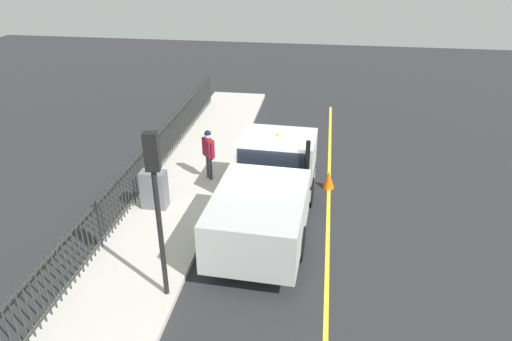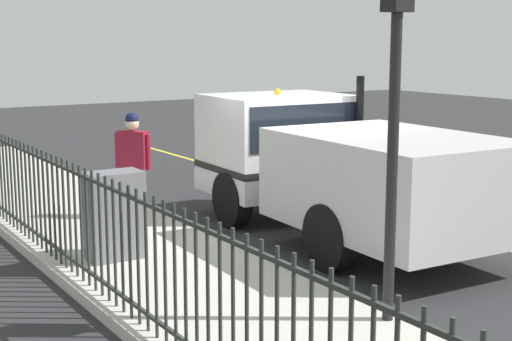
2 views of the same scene
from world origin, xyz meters
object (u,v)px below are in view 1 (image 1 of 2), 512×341
(worker_standing, at_px, (208,149))
(traffic_cone, at_px, (329,180))
(work_truck, at_px, (269,186))
(traffic_light_near, at_px, (155,185))
(utility_cabinet, at_px, (154,189))

(worker_standing, distance_m, traffic_cone, 4.31)
(work_truck, relative_size, traffic_light_near, 1.47)
(work_truck, height_order, utility_cabinet, work_truck)
(traffic_light_near, distance_m, traffic_cone, 7.81)
(worker_standing, xyz_separation_m, traffic_light_near, (-0.39, 6.02, 1.84))
(work_truck, bearing_deg, traffic_cone, 57.37)
(worker_standing, distance_m, utility_cabinet, 2.55)
(worker_standing, height_order, traffic_cone, worker_standing)
(work_truck, height_order, worker_standing, work_truck)
(work_truck, distance_m, traffic_light_near, 4.60)
(work_truck, bearing_deg, worker_standing, 138.60)
(traffic_cone, bearing_deg, worker_standing, 2.80)
(work_truck, distance_m, worker_standing, 3.35)
(work_truck, bearing_deg, traffic_light_near, -116.13)
(worker_standing, relative_size, traffic_light_near, 0.44)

